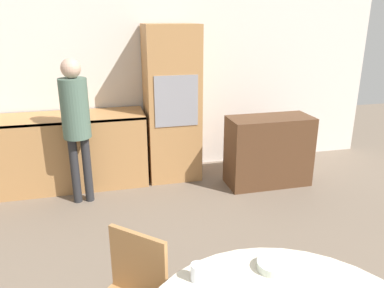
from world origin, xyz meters
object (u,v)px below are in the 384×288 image
sideboard (269,151)px  bowl_near (273,265)px  oven_unit (172,104)px  person_standing (76,116)px  cup (198,272)px

sideboard → bowl_near: size_ratio=5.88×
oven_unit → person_standing: size_ratio=1.20×
cup → oven_unit: bearing=81.2°
person_standing → cup: person_standing is taller
cup → person_standing: bearing=105.0°
sideboard → person_standing: 2.28m
oven_unit → sideboard: oven_unit is taller
cup → bowl_near: cup is taller
sideboard → cup: 2.90m
cup → sideboard: bearing=57.6°
person_standing → cup: size_ratio=17.51×
cup → bowl_near: (0.40, -0.01, -0.02)m
sideboard → person_standing: (-2.21, 0.05, 0.57)m
sideboard → bowl_near: bearing=-115.0°
bowl_near → person_standing: bearing=113.1°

